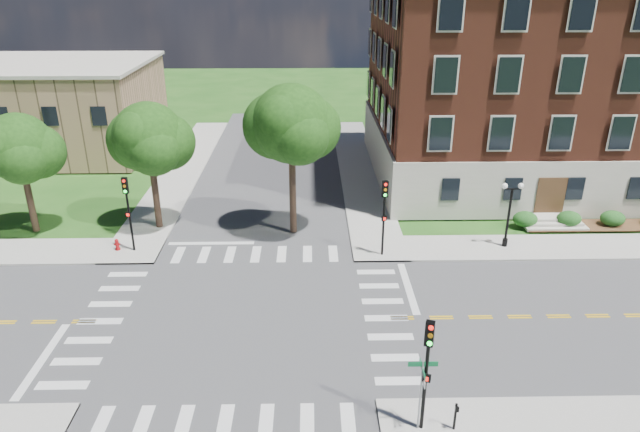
{
  "coord_description": "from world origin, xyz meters",
  "views": [
    {
      "loc": [
        3.37,
        -24.33,
        16.22
      ],
      "look_at": [
        3.95,
        5.74,
        3.2
      ],
      "focal_mm": 32.0,
      "sensor_mm": 36.0,
      "label": 1
    }
  ],
  "objects_px": {
    "street_sign_pole": "(422,382)",
    "push_button_post": "(455,415)",
    "twin_lamp_west": "(509,211)",
    "traffic_signal_ne": "(384,209)",
    "traffic_signal_se": "(427,362)",
    "fire_hydrant": "(117,245)",
    "traffic_signal_nw": "(128,205)"
  },
  "relations": [
    {
      "from": "traffic_signal_nw",
      "to": "traffic_signal_ne",
      "type": "bearing_deg",
      "value": -3.31
    },
    {
      "from": "fire_hydrant",
      "to": "traffic_signal_nw",
      "type": "bearing_deg",
      "value": -3.84
    },
    {
      "from": "traffic_signal_se",
      "to": "traffic_signal_ne",
      "type": "bearing_deg",
      "value": 89.11
    },
    {
      "from": "twin_lamp_west",
      "to": "fire_hydrant",
      "type": "relative_size",
      "value": 5.64
    },
    {
      "from": "push_button_post",
      "to": "fire_hydrant",
      "type": "xyz_separation_m",
      "value": [
        -17.47,
        15.51,
        -0.33
      ]
    },
    {
      "from": "street_sign_pole",
      "to": "push_button_post",
      "type": "xyz_separation_m",
      "value": [
        1.37,
        -0.09,
        -1.51
      ]
    },
    {
      "from": "traffic_signal_se",
      "to": "street_sign_pole",
      "type": "bearing_deg",
      "value": -175.09
    },
    {
      "from": "traffic_signal_ne",
      "to": "street_sign_pole",
      "type": "relative_size",
      "value": 1.55
    },
    {
      "from": "twin_lamp_west",
      "to": "push_button_post",
      "type": "height_order",
      "value": "twin_lamp_west"
    },
    {
      "from": "twin_lamp_west",
      "to": "street_sign_pole",
      "type": "relative_size",
      "value": 1.36
    },
    {
      "from": "traffic_signal_ne",
      "to": "fire_hydrant",
      "type": "distance_m",
      "value": 16.71
    },
    {
      "from": "street_sign_pole",
      "to": "fire_hydrant",
      "type": "distance_m",
      "value": 22.37
    },
    {
      "from": "street_sign_pole",
      "to": "traffic_signal_nw",
      "type": "bearing_deg",
      "value": 134.46
    },
    {
      "from": "twin_lamp_west",
      "to": "fire_hydrant",
      "type": "bearing_deg",
      "value": -179.78
    },
    {
      "from": "traffic_signal_nw",
      "to": "fire_hydrant",
      "type": "height_order",
      "value": "traffic_signal_nw"
    },
    {
      "from": "traffic_signal_se",
      "to": "street_sign_pole",
      "type": "xyz_separation_m",
      "value": [
        -0.14,
        -0.01,
        -0.88
      ]
    },
    {
      "from": "traffic_signal_ne",
      "to": "traffic_signal_nw",
      "type": "bearing_deg",
      "value": 176.69
    },
    {
      "from": "traffic_signal_se",
      "to": "twin_lamp_west",
      "type": "distance_m",
      "value": 17.52
    },
    {
      "from": "twin_lamp_west",
      "to": "push_button_post",
      "type": "relative_size",
      "value": 3.53
    },
    {
      "from": "traffic_signal_nw",
      "to": "fire_hydrant",
      "type": "relative_size",
      "value": 6.4
    },
    {
      "from": "push_button_post",
      "to": "fire_hydrant",
      "type": "distance_m",
      "value": 23.36
    },
    {
      "from": "traffic_signal_ne",
      "to": "twin_lamp_west",
      "type": "height_order",
      "value": "traffic_signal_ne"
    },
    {
      "from": "street_sign_pole",
      "to": "push_button_post",
      "type": "height_order",
      "value": "street_sign_pole"
    },
    {
      "from": "traffic_signal_ne",
      "to": "fire_hydrant",
      "type": "relative_size",
      "value": 6.4
    },
    {
      "from": "traffic_signal_ne",
      "to": "traffic_signal_nw",
      "type": "height_order",
      "value": "same"
    },
    {
      "from": "traffic_signal_nw",
      "to": "push_button_post",
      "type": "xyz_separation_m",
      "value": [
        16.43,
        -15.44,
        -2.39
      ]
    },
    {
      "from": "traffic_signal_nw",
      "to": "street_sign_pole",
      "type": "xyz_separation_m",
      "value": [
        15.06,
        -15.35,
        -0.88
      ]
    },
    {
      "from": "traffic_signal_ne",
      "to": "traffic_signal_se",
      "type": "bearing_deg",
      "value": -90.89
    },
    {
      "from": "traffic_signal_ne",
      "to": "twin_lamp_west",
      "type": "relative_size",
      "value": 1.13
    },
    {
      "from": "push_button_post",
      "to": "traffic_signal_se",
      "type": "bearing_deg",
      "value": 175.26
    },
    {
      "from": "twin_lamp_west",
      "to": "fire_hydrant",
      "type": "xyz_separation_m",
      "value": [
        -24.38,
        -0.09,
        -2.06
      ]
    },
    {
      "from": "traffic_signal_ne",
      "to": "push_button_post",
      "type": "distance_m",
      "value": 14.77
    }
  ]
}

